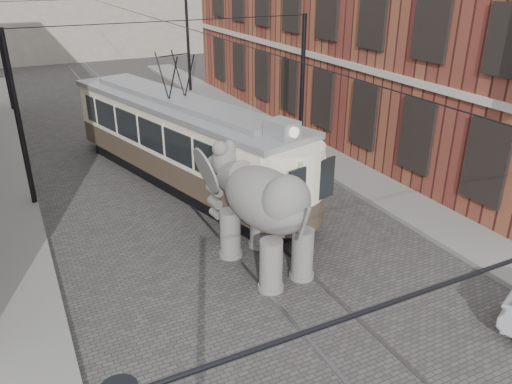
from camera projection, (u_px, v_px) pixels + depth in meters
ground at (254, 247)px, 15.13m from camera, size 120.00×120.00×0.00m
tram_rails at (254, 247)px, 15.13m from camera, size 1.54×80.00×0.02m
sidewalk_right at (408, 206)px, 17.55m from camera, size 2.00×60.00×0.15m
sidewalk_left at (18, 304)px, 12.45m from camera, size 2.00×60.00×0.15m
brick_building at (374, 4)px, 24.50m from camera, size 8.00×26.00×12.00m
catenary at (186, 111)px, 17.90m from camera, size 11.00×30.20×6.00m
tram at (179, 121)px, 18.66m from camera, size 5.62×12.56×4.89m
elephant at (265, 215)px, 13.55m from camera, size 3.49×5.51×3.18m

